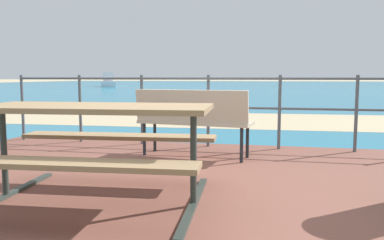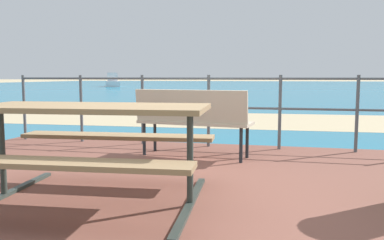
{
  "view_description": "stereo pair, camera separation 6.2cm",
  "coord_description": "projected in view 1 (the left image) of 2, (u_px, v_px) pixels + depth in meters",
  "views": [
    {
      "loc": [
        0.96,
        -3.2,
        1.05
      ],
      "look_at": [
        -0.13,
        1.87,
        0.49
      ],
      "focal_mm": 37.54,
      "sensor_mm": 36.0,
      "label": 1
    },
    {
      "loc": [
        1.02,
        -3.19,
        1.05
      ],
      "look_at": [
        -0.13,
        1.87,
        0.49
      ],
      "focal_mm": 37.54,
      "sensor_mm": 36.0,
      "label": 2
    }
  ],
  "objects": [
    {
      "name": "patio_paving",
      "position": [
        161.0,
        197.0,
        3.42
      ],
      "size": [
        6.4,
        5.2,
        0.06
      ],
      "primitive_type": "cube",
      "color": "brown",
      "rests_on": "ground"
    },
    {
      "name": "park_bench",
      "position": [
        193.0,
        117.0,
        4.86
      ],
      "size": [
        1.46,
        0.62,
        0.83
      ],
      "rotation": [
        0.0,
        0.0,
        2.99
      ],
      "color": "#BCAD93",
      "rests_on": "patio_paving"
    },
    {
      "name": "beach_strip",
      "position": [
        237.0,
        120.0,
        9.67
      ],
      "size": [
        54.09,
        5.26,
        0.01
      ],
      "primitive_type": "cube",
      "rotation": [
        0.0,
        0.0,
        0.03
      ],
      "color": "tan",
      "rests_on": "ground"
    },
    {
      "name": "railing_fence",
      "position": [
        208.0,
        103.0,
        5.65
      ],
      "size": [
        5.94,
        0.04,
        1.01
      ],
      "color": "#4C5156",
      "rests_on": "patio_paving"
    },
    {
      "name": "ground_plane",
      "position": [
        161.0,
        200.0,
        3.43
      ],
      "size": [
        240.0,
        240.0,
        0.0
      ],
      "primitive_type": "plane",
      "color": "tan"
    },
    {
      "name": "picnic_table",
      "position": [
        95.0,
        129.0,
        3.13
      ],
      "size": [
        1.9,
        1.57,
        0.77
      ],
      "rotation": [
        0.0,
        0.0,
        0.07
      ],
      "color": "#8C704C",
      "rests_on": "patio_paving"
    },
    {
      "name": "boat_mid",
      "position": [
        108.0,
        82.0,
        40.81
      ],
      "size": [
        2.89,
        4.38,
        1.39
      ],
      "rotation": [
        0.0,
        0.0,
        2.01
      ],
      "color": "silver",
      "rests_on": "sea_water"
    },
    {
      "name": "sea_water",
      "position": [
        269.0,
        86.0,
        42.3
      ],
      "size": [
        90.0,
        90.0,
        0.01
      ],
      "primitive_type": "cube",
      "color": "teal",
      "rests_on": "ground"
    }
  ]
}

